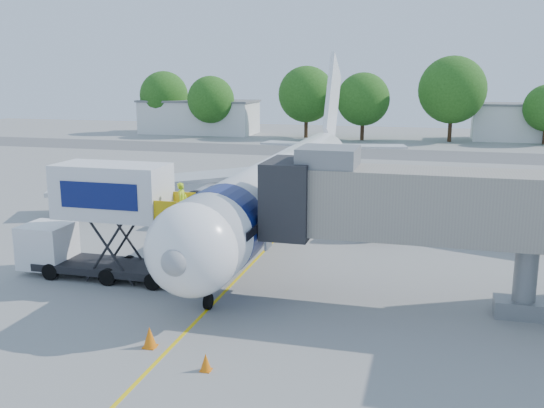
# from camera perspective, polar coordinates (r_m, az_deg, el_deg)

# --- Properties ---
(ground) EXTENTS (160.00, 160.00, 0.00)m
(ground) POSITION_cam_1_polar(r_m,az_deg,el_deg) (34.24, -0.33, -4.04)
(ground) COLOR gray
(ground) RESTS_ON ground
(guidance_line) EXTENTS (0.15, 70.00, 0.01)m
(guidance_line) POSITION_cam_1_polar(r_m,az_deg,el_deg) (34.24, -0.33, -4.03)
(guidance_line) COLOR yellow
(guidance_line) RESTS_ON ground
(taxiway_strip) EXTENTS (120.00, 10.00, 0.01)m
(taxiway_strip) POSITION_cam_1_polar(r_m,az_deg,el_deg) (74.82, 8.23, 4.77)
(taxiway_strip) COLOR #59595B
(taxiway_strip) RESTS_ON ground
(aircraft) EXTENTS (34.17, 37.73, 11.35)m
(aircraft) POSITION_cam_1_polar(r_m,az_deg,el_deg) (37.45, 1.33, 2.02)
(aircraft) COLOR white
(aircraft) RESTS_ON ground
(jet_bridge) EXTENTS (13.90, 3.20, 6.60)m
(jet_bridge) POSITION_cam_1_polar(r_m,az_deg,el_deg) (25.26, 13.08, -0.10)
(jet_bridge) COLOR gray
(jet_bridge) RESTS_ON ground
(catering_hiloader) EXTENTS (8.50, 2.44, 5.50)m
(catering_hiloader) POSITION_cam_1_polar(r_m,az_deg,el_deg) (29.67, -15.77, -1.56)
(catering_hiloader) COLOR black
(catering_hiloader) RESTS_ON ground
(safety_cone_a) EXTENTS (0.38, 0.38, 0.61)m
(safety_cone_a) POSITION_cam_1_polar(r_m,az_deg,el_deg) (20.69, -6.26, -14.60)
(safety_cone_a) COLOR orange
(safety_cone_a) RESTS_ON ground
(safety_cone_b) EXTENTS (0.49, 0.49, 0.78)m
(safety_cone_b) POSITION_cam_1_polar(r_m,az_deg,el_deg) (22.53, -11.44, -12.21)
(safety_cone_b) COLOR orange
(safety_cone_b) RESTS_ON ground
(outbuilding_left) EXTENTS (18.40, 8.40, 5.30)m
(outbuilding_left) POSITION_cam_1_polar(r_m,az_deg,el_deg) (99.00, -6.87, 8.17)
(outbuilding_left) COLOR silver
(outbuilding_left) RESTS_ON ground
(outbuilding_right) EXTENTS (16.40, 7.40, 5.30)m
(outbuilding_right) POSITION_cam_1_polar(r_m,az_deg,el_deg) (94.89, 23.20, 7.10)
(outbuilding_right) COLOR silver
(outbuilding_right) RESTS_ON ground
(tree_a) EXTENTS (7.73, 7.73, 9.85)m
(tree_a) POSITION_cam_1_polar(r_m,az_deg,el_deg) (100.49, -10.12, 10.02)
(tree_a) COLOR #382314
(tree_a) RESTS_ON ground
(tree_b) EXTENTS (7.17, 7.17, 9.14)m
(tree_b) POSITION_cam_1_polar(r_m,az_deg,el_deg) (94.16, -5.79, 9.74)
(tree_b) COLOR #382314
(tree_b) RESTS_ON ground
(tree_c) EXTENTS (8.32, 8.32, 10.61)m
(tree_c) POSITION_cam_1_polar(r_m,az_deg,el_deg) (91.48, 3.26, 10.27)
(tree_c) COLOR #382314
(tree_c) RESTS_ON ground
(tree_d) EXTENTS (7.58, 7.58, 9.66)m
(tree_d) POSITION_cam_1_polar(r_m,az_deg,el_deg) (88.80, 8.58, 9.72)
(tree_d) COLOR #382314
(tree_d) RESTS_ON ground
(tree_e) EXTENTS (9.35, 9.35, 11.92)m
(tree_e) POSITION_cam_1_polar(r_m,az_deg,el_deg) (89.39, 16.61, 10.26)
(tree_e) COLOR #382314
(tree_e) RESTS_ON ground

